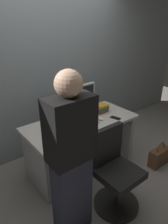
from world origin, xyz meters
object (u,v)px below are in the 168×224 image
at_px(cell_phone, 115,118).
at_px(mouse, 100,119).
at_px(person_at_desk, 71,160).
at_px(book_stack, 101,108).
at_px(keyboard, 84,125).
at_px(monitor, 79,100).
at_px(cup_near_keyboard, 63,129).
at_px(office_chair, 115,173).
at_px(handbag, 159,156).
at_px(desk, 82,135).

bearing_deg(cell_phone, mouse, 140.67).
relative_size(person_at_desk, book_stack, 7.21).
height_order(keyboard, cell_phone, keyboard).
bearing_deg(book_stack, cell_phone, -87.25).
distance_m(keyboard, book_stack, 0.49).
bearing_deg(book_stack, mouse, -135.44).
xyz_separation_m(monitor, keyboard, (-0.09, -0.22, -0.25)).
relative_size(keyboard, cup_near_keyboard, 4.20).
bearing_deg(cup_near_keyboard, mouse, -1.92).
height_order(office_chair, keyboard, office_chair).
xyz_separation_m(mouse, cup_near_keyboard, (-0.58, 0.02, 0.03)).
bearing_deg(handbag, cup_near_keyboard, 155.81).
bearing_deg(person_at_desk, monitor, 48.93).
xyz_separation_m(office_chair, book_stack, (0.52, 0.79, 0.37)).
relative_size(monitor, book_stack, 2.38).
distance_m(office_chair, person_at_desk, 0.68).
bearing_deg(monitor, keyboard, -113.22).
relative_size(cell_phone, handbag, 0.38).
bearing_deg(monitor, office_chair, -100.24).
height_order(keyboard, cup_near_keyboard, cup_near_keyboard).
bearing_deg(cell_phone, handbag, -56.84).
height_order(mouse, handbag, mouse).
height_order(person_at_desk, cell_phone, person_at_desk).
height_order(person_at_desk, mouse, person_at_desk).
bearing_deg(desk, monitor, 70.47).
bearing_deg(monitor, desk, -109.53).
bearing_deg(person_at_desk, cell_phone, 24.06).
distance_m(keyboard, cup_near_keyboard, 0.31).
bearing_deg(desk, mouse, -29.38).
bearing_deg(person_at_desk, desk, 46.58).
bearing_deg(mouse, person_at_desk, -146.93).
xyz_separation_m(monitor, handbag, (0.87, -0.77, -0.86)).
bearing_deg(person_at_desk, cup_near_keyboard, 63.24).
distance_m(monitor, mouse, 0.38).
bearing_deg(keyboard, person_at_desk, -133.67).
distance_m(desk, keyboard, 0.27).
distance_m(desk, cell_phone, 0.52).
xyz_separation_m(desk, monitor, (0.04, 0.10, 0.48)).
xyz_separation_m(office_chair, keyboard, (0.06, 0.62, 0.32)).
relative_size(mouse, cup_near_keyboard, 0.98).
relative_size(office_chair, keyboard, 2.19).
xyz_separation_m(desk, cell_phone, (0.42, -0.22, 0.23)).
relative_size(desk, person_at_desk, 0.93).
relative_size(person_at_desk, handbag, 4.34).
distance_m(office_chair, book_stack, 1.01).
height_order(monitor, cell_phone, monitor).
xyz_separation_m(office_chair, cup_near_keyboard, (-0.24, 0.63, 0.36)).
height_order(person_at_desk, handbag, person_at_desk).
relative_size(office_chair, handbag, 2.49).
bearing_deg(cup_near_keyboard, handbag, -24.19).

